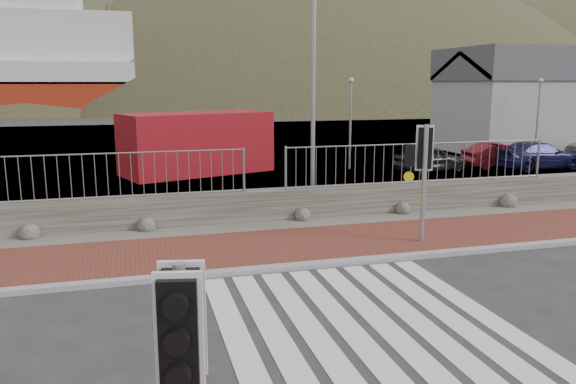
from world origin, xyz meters
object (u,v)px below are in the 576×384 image
object	(u,v)px
shipping_container	(197,143)
car_c	(537,155)
streetlight	(318,71)
car_a	(430,159)
car_b	(501,155)
traffic_signal_far	(423,158)
traffic_signal_near	(182,351)

from	to	relation	value
shipping_container	car_c	size ratio (longest dim) A/B	1.46
streetlight	car_a	distance (m)	10.28
streetlight	car_b	xyz separation A→B (m)	(11.08, 6.25, -3.65)
car_b	car_c	bearing A→B (deg)	-113.26
streetlight	car_a	bearing A→B (deg)	43.35
car_a	traffic_signal_far	bearing A→B (deg)	139.85
car_b	traffic_signal_near	bearing A→B (deg)	142.66
shipping_container	car_b	distance (m)	13.97
shipping_container	car_a	distance (m)	10.34
car_c	streetlight	bearing A→B (deg)	109.60
shipping_container	car_c	distance (m)	15.45
streetlight	shipping_container	size ratio (longest dim) A/B	1.19
traffic_signal_near	car_b	distance (m)	24.33
shipping_container	car_a	world-z (taller)	shipping_container
traffic_signal_far	streetlight	size ratio (longest dim) A/B	0.39
traffic_signal_near	shipping_container	xyz separation A→B (m)	(2.35, 20.41, -0.53)
car_b	shipping_container	bearing A→B (deg)	85.02
streetlight	car_c	bearing A→B (deg)	27.26
shipping_container	car_b	size ratio (longest dim) A/B	1.79
traffic_signal_far	car_b	world-z (taller)	traffic_signal_far
traffic_signal_far	car_c	size ratio (longest dim) A/B	0.68
shipping_container	car_b	xyz separation A→B (m)	(13.77, -2.23, -0.73)
traffic_signal_far	car_a	world-z (taller)	traffic_signal_far
shipping_container	car_c	xyz separation A→B (m)	(15.15, -2.95, -0.69)
streetlight	car_b	distance (m)	13.24
traffic_signal_far	shipping_container	bearing A→B (deg)	-52.83
traffic_signal_near	traffic_signal_far	bearing A→B (deg)	62.20
car_a	car_c	bearing A→B (deg)	-106.94
traffic_signal_near	car_a	bearing A→B (deg)	66.85
shipping_container	car_c	world-z (taller)	shipping_container
traffic_signal_far	car_b	bearing A→B (deg)	-113.90
car_b	car_c	distance (m)	1.56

